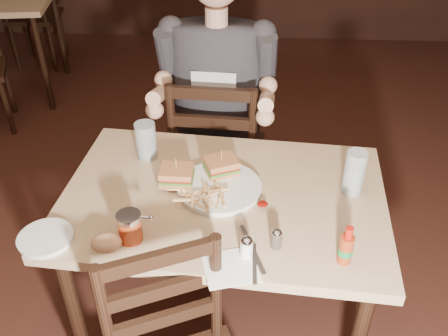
# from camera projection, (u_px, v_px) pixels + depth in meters

# --- Properties ---
(room_shell) EXTENTS (7.00, 7.00, 7.00)m
(room_shell) POSITION_uv_depth(u_px,v_px,m) (136.00, 18.00, 1.36)
(room_shell) COLOR black
(room_shell) RESTS_ON ground
(main_table) EXTENTS (1.18, 0.84, 0.77)m
(main_table) POSITION_uv_depth(u_px,v_px,m) (223.00, 214.00, 1.79)
(main_table) COLOR tan
(main_table) RESTS_ON ground
(chair_far) EXTENTS (0.47, 0.50, 0.94)m
(chair_far) POSITION_uv_depth(u_px,v_px,m) (218.00, 155.00, 2.47)
(chair_far) COLOR black
(chair_far) RESTS_ON ground
(bg_chair_far) EXTENTS (0.41, 0.45, 0.86)m
(bg_chair_far) POSITION_uv_depth(u_px,v_px,m) (34.00, 16.00, 4.24)
(bg_chair_far) COLOR black
(bg_chair_far) RESTS_ON ground
(diner) EXTENTS (0.56, 0.45, 0.92)m
(diner) POSITION_uv_depth(u_px,v_px,m) (216.00, 70.00, 2.15)
(diner) COLOR #2F2C31
(diner) RESTS_ON chair_far
(dinner_plate) EXTENTS (0.31, 0.31, 0.02)m
(dinner_plate) POSITION_uv_depth(u_px,v_px,m) (219.00, 188.00, 1.76)
(dinner_plate) COLOR white
(dinner_plate) RESTS_ON main_table
(sandwich_left) EXTENTS (0.12, 0.10, 0.10)m
(sandwich_left) POSITION_uv_depth(u_px,v_px,m) (176.00, 171.00, 1.74)
(sandwich_left) COLOR tan
(sandwich_left) RESTS_ON dinner_plate
(sandwich_right) EXTENTS (0.14, 0.13, 0.10)m
(sandwich_right) POSITION_uv_depth(u_px,v_px,m) (221.00, 162.00, 1.79)
(sandwich_right) COLOR tan
(sandwich_right) RESTS_ON dinner_plate
(fries_pile) EXTENTS (0.25, 0.19, 0.04)m
(fries_pile) POSITION_uv_depth(u_px,v_px,m) (200.00, 195.00, 1.69)
(fries_pile) COLOR #E7B371
(fries_pile) RESTS_ON dinner_plate
(ketchup_dollop) EXTENTS (0.04, 0.04, 0.01)m
(ketchup_dollop) POSITION_uv_depth(u_px,v_px,m) (262.00, 204.00, 1.67)
(ketchup_dollop) COLOR maroon
(ketchup_dollop) RESTS_ON dinner_plate
(glass_left) EXTENTS (0.08, 0.08, 0.15)m
(glass_left) POSITION_uv_depth(u_px,v_px,m) (146.00, 140.00, 1.89)
(glass_left) COLOR silver
(glass_left) RESTS_ON main_table
(glass_right) EXTENTS (0.08, 0.08, 0.16)m
(glass_right) POSITION_uv_depth(u_px,v_px,m) (354.00, 172.00, 1.71)
(glass_right) COLOR silver
(glass_right) RESTS_ON main_table
(hot_sauce) EXTENTS (0.04, 0.04, 0.13)m
(hot_sauce) POSITION_uv_depth(u_px,v_px,m) (347.00, 245.00, 1.45)
(hot_sauce) COLOR maroon
(hot_sauce) RESTS_ON main_table
(salt_shaker) EXTENTS (0.04, 0.04, 0.07)m
(salt_shaker) POSITION_uv_depth(u_px,v_px,m) (247.00, 248.00, 1.48)
(salt_shaker) COLOR white
(salt_shaker) RESTS_ON main_table
(pepper_shaker) EXTENTS (0.04, 0.04, 0.06)m
(pepper_shaker) POSITION_uv_depth(u_px,v_px,m) (276.00, 239.00, 1.52)
(pepper_shaker) COLOR #38332D
(pepper_shaker) RESTS_ON main_table
(syrup_dispenser) EXTENTS (0.08, 0.08, 0.10)m
(syrup_dispenser) POSITION_uv_depth(u_px,v_px,m) (130.00, 227.00, 1.53)
(syrup_dispenser) COLOR maroon
(syrup_dispenser) RESTS_ON main_table
(napkin) EXTENTS (0.19, 0.18, 0.00)m
(napkin) POSITION_uv_depth(u_px,v_px,m) (231.00, 267.00, 1.46)
(napkin) COLOR white
(napkin) RESTS_ON main_table
(knife) EXTENTS (0.08, 0.21, 0.01)m
(knife) POSITION_uv_depth(u_px,v_px,m) (252.00, 249.00, 1.52)
(knife) COLOR silver
(knife) RESTS_ON napkin
(fork) EXTENTS (0.02, 0.16, 0.01)m
(fork) POSITION_uv_depth(u_px,v_px,m) (255.00, 264.00, 1.47)
(fork) COLOR silver
(fork) RESTS_ON napkin
(side_plate) EXTENTS (0.18, 0.18, 0.01)m
(side_plate) POSITION_uv_depth(u_px,v_px,m) (46.00, 239.00, 1.55)
(side_plate) COLOR white
(side_plate) RESTS_ON main_table
(bread_roll) EXTENTS (0.10, 0.08, 0.06)m
(bread_roll) POSITION_uv_depth(u_px,v_px,m) (106.00, 243.00, 1.49)
(bread_roll) COLOR tan
(bread_roll) RESTS_ON side_plate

